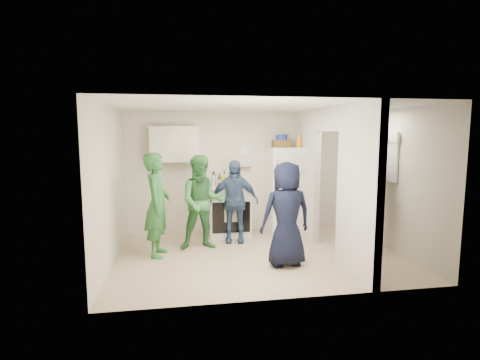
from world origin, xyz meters
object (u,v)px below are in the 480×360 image
(fridge, at_px, (286,190))
(person_denim, at_px, (234,201))
(stove, at_px, (229,210))
(wicker_basket, at_px, (281,144))
(yellow_cup_stack_top, at_px, (299,141))
(person_nook, at_px, (364,201))
(blue_bowl, at_px, (281,137))
(person_green_left, at_px, (157,205))
(person_green_center, at_px, (202,202))
(person_navy, at_px, (286,214))

(fridge, bearing_deg, person_denim, -157.39)
(stove, xyz_separation_m, wicker_basket, (1.09, 0.02, 1.34))
(yellow_cup_stack_top, distance_m, person_nook, 1.78)
(wicker_basket, height_order, blue_bowl, blue_bowl)
(person_green_left, bearing_deg, person_nook, -86.60)
(fridge, distance_m, person_green_center, 1.95)
(fridge, bearing_deg, person_green_left, -157.43)
(person_green_left, bearing_deg, stove, -43.98)
(fridge, bearing_deg, blue_bowl, 153.43)
(person_navy, bearing_deg, person_green_left, -27.66)
(person_green_center, bearing_deg, wicker_basket, 25.27)
(person_green_center, xyz_separation_m, person_denim, (0.62, 0.32, -0.06))
(stove, distance_m, person_denim, 0.58)
(person_denim, bearing_deg, person_navy, -56.16)
(fridge, relative_size, wicker_basket, 5.08)
(person_denim, xyz_separation_m, person_nook, (2.21, -0.82, 0.10))
(fridge, bearing_deg, person_navy, -106.27)
(wicker_basket, xyz_separation_m, person_nook, (1.15, -1.35, -0.97))
(blue_bowl, bearing_deg, person_green_left, -155.63)
(wicker_basket, relative_size, person_denim, 0.22)
(person_green_center, bearing_deg, stove, 53.08)
(person_green_left, distance_m, person_denim, 1.51)
(fridge, distance_m, yellow_cup_stack_top, 1.04)
(fridge, height_order, person_nook, fridge)
(stove, xyz_separation_m, person_navy, (0.65, -1.90, 0.31))
(person_green_center, bearing_deg, person_green_left, -163.15)
(person_denim, relative_size, person_nook, 0.89)
(stove, bearing_deg, person_nook, -30.82)
(person_denim, relative_size, person_navy, 0.96)
(person_denim, bearing_deg, wicker_basket, 36.54)
(blue_bowl, bearing_deg, fridge, -26.57)
(person_navy, bearing_deg, blue_bowl, -108.76)
(wicker_basket, relative_size, person_nook, 0.20)
(person_green_left, xyz_separation_m, person_navy, (2.00, -0.81, -0.06))
(fridge, height_order, person_green_left, fridge)
(blue_bowl, height_order, person_green_center, blue_bowl)
(yellow_cup_stack_top, xyz_separation_m, person_navy, (-0.77, -1.77, -1.08))
(person_green_center, bearing_deg, yellow_cup_stack_top, 17.71)
(fridge, bearing_deg, person_nook, -51.27)
(wicker_basket, distance_m, person_green_center, 2.14)
(fridge, height_order, person_green_center, fridge)
(person_green_left, bearing_deg, yellow_cup_stack_top, -63.59)
(person_denim, distance_m, person_navy, 1.52)
(person_green_left, relative_size, person_navy, 1.07)
(person_green_left, xyz_separation_m, person_nook, (3.59, -0.25, 0.01))
(yellow_cup_stack_top, height_order, person_nook, yellow_cup_stack_top)
(fridge, height_order, wicker_basket, wicker_basket)
(wicker_basket, bearing_deg, person_green_center, -153.10)
(person_green_center, bearing_deg, person_nook, -11.72)
(person_nook, bearing_deg, fridge, -107.67)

